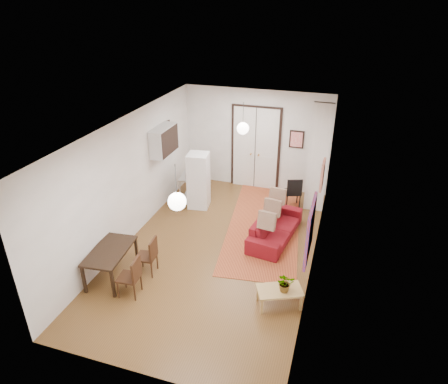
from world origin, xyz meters
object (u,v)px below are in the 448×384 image
(sofa, at_px, (275,227))
(dining_chair_far, at_px, (130,272))
(coffee_table, at_px, (280,292))
(dining_chair_near, at_px, (147,251))
(dining_table, at_px, (110,253))
(black_side_chair, at_px, (293,188))
(kitchen_counter, at_px, (193,183))
(fridge, at_px, (199,181))

(sofa, height_order, dining_chair_far, dining_chair_far)
(coffee_table, distance_m, dining_chair_near, 2.81)
(coffee_table, distance_m, dining_chair_far, 2.84)
(dining_table, relative_size, dining_chair_near, 1.53)
(dining_chair_far, distance_m, black_side_chair, 5.09)
(sofa, bearing_deg, kitchen_counter, 72.64)
(black_side_chair, bearing_deg, sofa, 66.60)
(dining_table, bearing_deg, dining_chair_far, -24.24)
(kitchen_counter, distance_m, dining_chair_far, 3.96)
(kitchen_counter, bearing_deg, black_side_chair, 3.12)
(sofa, relative_size, dining_chair_far, 2.37)
(fridge, bearing_deg, dining_chair_near, -98.01)
(sofa, distance_m, fridge, 2.51)
(sofa, distance_m, coffee_table, 2.30)
(kitchen_counter, xyz_separation_m, dining_chair_near, (0.29, -3.24, -0.04))
(sofa, xyz_separation_m, black_side_chair, (0.14, 1.75, 0.23))
(kitchen_counter, distance_m, dining_chair_near, 3.26)
(dining_chair_near, relative_size, dining_chair_far, 1.00)
(kitchen_counter, bearing_deg, dining_chair_near, -92.90)
(kitchen_counter, bearing_deg, coffee_table, -56.25)
(kitchen_counter, relative_size, black_side_chair, 1.28)
(dining_table, height_order, dining_chair_far, dining_chair_far)
(dining_table, bearing_deg, kitchen_counter, 85.17)
(sofa, bearing_deg, coffee_table, -159.03)
(dining_chair_near, bearing_deg, black_side_chair, 141.87)
(sofa, relative_size, kitchen_counter, 1.74)
(black_side_chair, bearing_deg, dining_chair_near, 38.44)
(black_side_chair, bearing_deg, dining_chair_far, 42.69)
(sofa, xyz_separation_m, dining_table, (-2.88, -2.46, 0.30))
(kitchen_counter, distance_m, black_side_chair, 2.76)
(kitchen_counter, height_order, dining_chair_near, dining_chair_near)
(sofa, distance_m, dining_chair_far, 3.56)
(black_side_chair, bearing_deg, coffee_table, 76.49)
(dining_chair_near, bearing_deg, dining_table, -59.87)
(dining_chair_near, distance_m, black_side_chair, 4.48)
(kitchen_counter, bearing_deg, dining_chair_far, -93.80)
(sofa, height_order, kitchen_counter, kitchen_counter)
(coffee_table, relative_size, kitchen_counter, 0.83)
(kitchen_counter, height_order, black_side_chair, black_side_chair)
(sofa, xyz_separation_m, coffee_table, (0.52, -2.24, 0.03))
(fridge, bearing_deg, black_side_chair, 10.61)
(fridge, xyz_separation_m, black_side_chair, (2.42, 0.81, -0.24))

